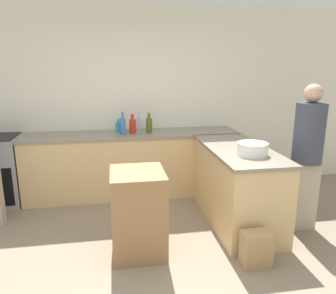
% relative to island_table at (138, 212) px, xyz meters
% --- Properties ---
extents(ground_plane, '(14.00, 14.00, 0.00)m').
position_rel_island_table_xyz_m(ground_plane, '(0.05, -0.59, -0.43)').
color(ground_plane, gray).
extents(wall_back, '(8.00, 0.06, 2.70)m').
position_rel_island_table_xyz_m(wall_back, '(0.05, 1.88, 0.92)').
color(wall_back, silver).
rests_on(wall_back, ground_plane).
extents(counter_back, '(3.03, 0.63, 0.92)m').
position_rel_island_table_xyz_m(counter_back, '(0.05, 1.55, 0.03)').
color(counter_back, '#D6B27A').
rests_on(counter_back, ground_plane).
extents(counter_peninsula, '(0.69, 1.56, 0.92)m').
position_rel_island_table_xyz_m(counter_peninsula, '(1.22, 0.48, 0.03)').
color(counter_peninsula, '#D6B27A').
rests_on(counter_peninsula, ground_plane).
extents(island_table, '(0.52, 0.57, 0.86)m').
position_rel_island_table_xyz_m(island_table, '(0.00, 0.00, 0.00)').
color(island_table, '#997047').
rests_on(island_table, ground_plane).
extents(mixing_bowl, '(0.33, 0.33, 0.13)m').
position_rel_island_table_xyz_m(mixing_bowl, '(1.25, 0.17, 0.56)').
color(mixing_bowl, white).
rests_on(mixing_bowl, counter_peninsula).
extents(dish_soap_bottle, '(0.09, 0.09, 0.20)m').
position_rel_island_table_xyz_m(dish_soap_bottle, '(-0.14, 1.62, 0.57)').
color(dish_soap_bottle, '#338CBF').
rests_on(dish_soap_bottle, counter_back).
extents(hot_sauce_bottle, '(0.09, 0.09, 0.27)m').
position_rel_island_table_xyz_m(hot_sauce_bottle, '(0.06, 1.51, 0.60)').
color(hot_sauce_bottle, red).
rests_on(hot_sauce_bottle, counter_back).
extents(olive_oil_bottle, '(0.09, 0.09, 0.28)m').
position_rel_island_table_xyz_m(olive_oil_bottle, '(0.29, 1.52, 0.60)').
color(olive_oil_bottle, '#475B1E').
rests_on(olive_oil_bottle, counter_back).
extents(vinegar_bottle_clear, '(0.07, 0.07, 0.27)m').
position_rel_island_table_xyz_m(vinegar_bottle_clear, '(0.17, 1.70, 0.60)').
color(vinegar_bottle_clear, silver).
rests_on(vinegar_bottle_clear, counter_back).
extents(water_bottle_blue, '(0.07, 0.07, 0.32)m').
position_rel_island_table_xyz_m(water_bottle_blue, '(-0.08, 1.45, 0.62)').
color(water_bottle_blue, '#386BB7').
rests_on(water_bottle_blue, counter_back).
extents(person_at_peninsula, '(0.33, 0.33, 1.67)m').
position_rel_island_table_xyz_m(person_at_peninsula, '(1.91, 0.20, 0.48)').
color(person_at_peninsula, '#ADA38E').
rests_on(person_at_peninsula, ground_plane).
extents(paper_bag, '(0.27, 0.19, 0.34)m').
position_rel_island_table_xyz_m(paper_bag, '(1.08, -0.43, -0.26)').
color(paper_bag, '#A88456').
rests_on(paper_bag, ground_plane).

